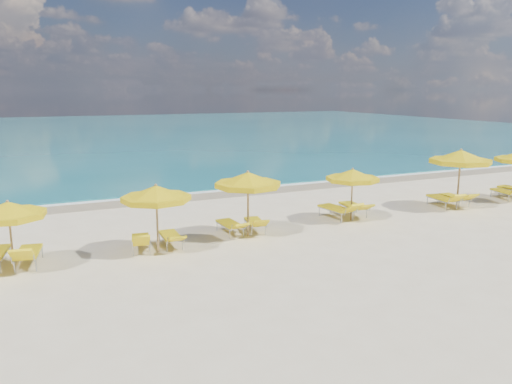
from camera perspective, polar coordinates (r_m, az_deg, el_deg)
name	(u,v)px	position (r m, az deg, el deg)	size (l,w,h in m)	color
ground_plane	(273,232)	(18.33, 1.93, -4.54)	(120.00, 120.00, 0.00)	beige
ocean	(100,132)	(64.47, -17.37, 6.53)	(120.00, 80.00, 0.30)	#13626A
wet_sand_band	(207,194)	(24.99, -5.57, -0.22)	(120.00, 2.60, 0.01)	tan
foam_line	(202,191)	(25.74, -6.15, 0.11)	(120.00, 1.20, 0.03)	white
whitecap_near	(66,173)	(33.23, -20.89, 2.01)	(14.00, 0.36, 0.05)	white
whitecap_far	(233,150)	(43.12, -2.62, 4.79)	(18.00, 0.30, 0.05)	white
umbrella_2	(8,211)	(15.59, -26.46, -1.92)	(2.47, 2.47, 2.08)	#A07E50
umbrella_3	(156,194)	(15.90, -11.35, -0.22)	(2.59, 2.59, 2.22)	#A07E50
umbrella_4	(248,180)	(17.31, -0.93, 1.35)	(2.80, 2.80, 2.36)	#A07E50
umbrella_5	(353,176)	(19.89, 10.98, 1.85)	(2.30, 2.30, 2.11)	#A07E50
umbrella_6	(461,157)	(23.26, 22.35, 3.68)	(2.98, 2.98, 2.63)	#A07E50
lounger_2_right	(28,258)	(16.26, -24.56, -6.87)	(0.92, 1.94, 0.86)	#A5A8AD
lounger_3_left	(141,244)	(16.58, -13.02, -5.84)	(0.84, 1.74, 0.79)	#A5A8AD
lounger_3_right	(171,240)	(16.82, -9.69, -5.46)	(0.62, 1.79, 0.65)	#A5A8AD
lounger_4_left	(230,228)	(18.00, -2.94, -4.15)	(0.67, 1.84, 0.67)	#A5A8AD
lounger_4_right	(255,226)	(18.30, -0.10, -3.89)	(0.86, 1.79, 0.70)	#A5A8AD
lounger_5_left	(337,213)	(20.33, 9.20, -2.35)	(0.96, 2.10, 0.86)	#A5A8AD
lounger_5_right	(354,210)	(20.99, 11.09, -2.02)	(0.87, 2.03, 0.74)	#A5A8AD
lounger_6_left	(442,202)	(23.53, 20.54, -1.07)	(0.86, 2.00, 0.82)	#A5A8AD
lounger_6_right	(455,200)	(24.15, 21.80, -0.88)	(0.72, 1.90, 0.74)	#A5A8AD
lounger_7_left	(505,195)	(26.38, 26.60, -0.28)	(0.93, 1.87, 0.83)	#A5A8AD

